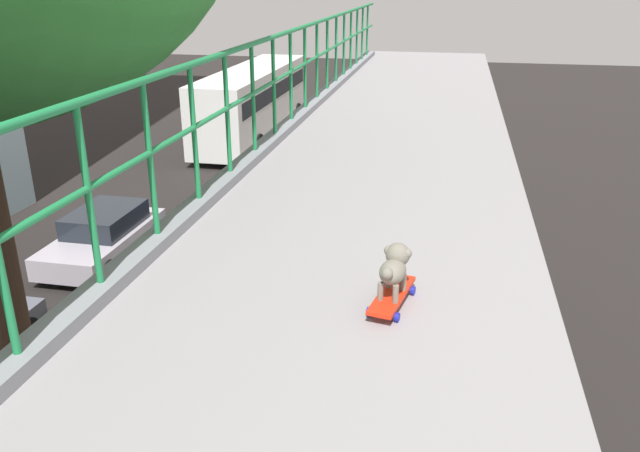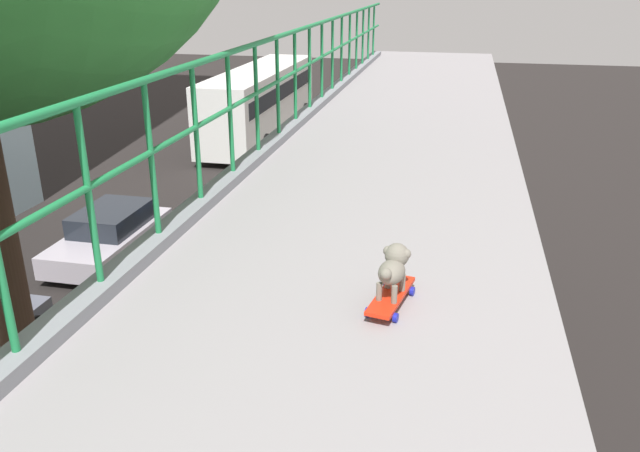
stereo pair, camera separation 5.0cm
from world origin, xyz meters
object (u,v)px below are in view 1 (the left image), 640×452
object	(u,v)px
toy_skateboard	(392,296)
small_dog	(395,266)
city_bus	(253,99)
car_yellow_cab_fifth	(166,313)
car_silver_sixth	(104,236)
car_blue_seventh	(248,204)

from	to	relation	value
toy_skateboard	small_dog	world-z (taller)	small_dog
city_bus	car_yellow_cab_fifth	bearing A→B (deg)	-78.72
car_silver_sixth	small_dog	size ratio (longest dim) A/B	11.86
car_silver_sixth	car_blue_seventh	bearing A→B (deg)	47.21
car_silver_sixth	city_bus	world-z (taller)	city_bus
toy_skateboard	small_dog	bearing A→B (deg)	67.68
toy_skateboard	small_dog	xyz separation A→B (m)	(0.01, 0.02, 0.20)
car_yellow_cab_fifth	city_bus	world-z (taller)	city_bus
car_silver_sixth	toy_skateboard	size ratio (longest dim) A/B	7.28
car_yellow_cab_fifth	small_dog	world-z (taller)	small_dog
car_blue_seventh	city_bus	bearing A→B (deg)	106.26
small_dog	car_yellow_cab_fifth	bearing A→B (deg)	125.50
car_yellow_cab_fifth	car_silver_sixth	size ratio (longest dim) A/B	1.02
car_yellow_cab_fifth	car_blue_seventh	size ratio (longest dim) A/B	0.99
car_blue_seventh	city_bus	size ratio (longest dim) A/B	0.38
car_blue_seventh	toy_skateboard	xyz separation A→B (m)	(5.77, -14.53, 4.93)
car_silver_sixth	city_bus	bearing A→B (deg)	90.50
car_yellow_cab_fifth	car_silver_sixth	bearing A→B (deg)	134.03
car_silver_sixth	toy_skateboard	bearing A→B (deg)	-51.59
car_silver_sixth	small_dog	world-z (taller)	small_dog
car_silver_sixth	city_bus	xyz separation A→B (m)	(-0.12, 14.42, 1.17)
car_silver_sixth	small_dog	bearing A→B (deg)	-51.53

